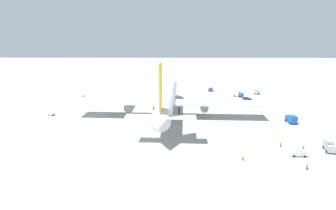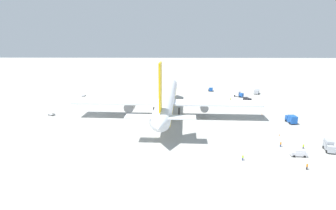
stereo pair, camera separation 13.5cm
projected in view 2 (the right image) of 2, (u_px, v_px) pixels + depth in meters
ground_plane at (167, 115)px, 117.90m from camera, size 600.00×600.00×0.00m
airliner at (167, 99)px, 114.77m from camera, size 78.14×78.01×25.67m
service_truck_0 at (238, 94)px, 152.02m from camera, size 5.30×5.32×3.15m
service_truck_1 at (210, 89)px, 167.74m from camera, size 4.62×2.48×2.42m
service_truck_2 at (257, 92)px, 159.09m from camera, size 5.12×3.97×2.62m
service_truck_3 at (291, 119)px, 106.58m from camera, size 5.61×3.01×3.21m
service_truck_4 at (329, 146)px, 81.10m from camera, size 5.67×3.34×3.18m
service_truck_5 at (247, 100)px, 138.11m from camera, size 6.01×3.05×2.78m
service_van at (299, 153)px, 77.61m from camera, size 2.32×4.47×1.97m
baggage_cart_0 at (84, 96)px, 154.03m from camera, size 3.48×1.53×0.40m
baggage_cart_1 at (51, 114)px, 117.12m from camera, size 2.37×3.38×1.26m
ground_worker_0 at (243, 158)px, 75.04m from camera, size 0.52×0.52×1.62m
ground_worker_1 at (281, 144)px, 84.12m from camera, size 0.55×0.55×1.68m
ground_worker_2 at (303, 147)px, 82.35m from camera, size 0.45×0.45×1.75m
ground_worker_3 at (231, 99)px, 142.56m from camera, size 0.54×0.54×1.69m
ground_worker_4 at (307, 166)px, 69.85m from camera, size 0.54×0.54×1.78m
traffic_cone_0 at (262, 114)px, 118.52m from camera, size 0.36×0.36×0.55m
traffic_cone_1 at (279, 135)px, 93.63m from camera, size 0.36×0.36×0.55m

